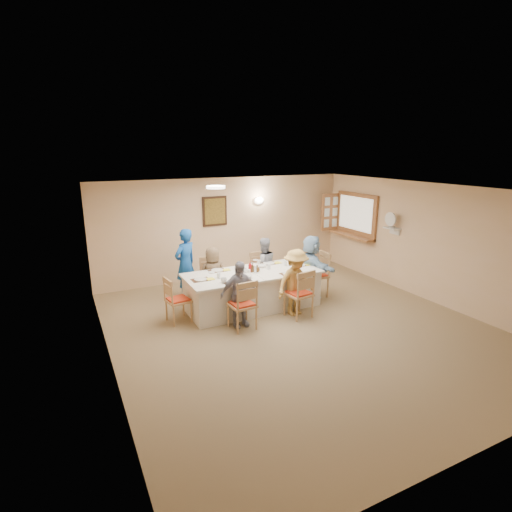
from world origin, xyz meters
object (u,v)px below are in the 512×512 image
chair_back_right (261,272)px  caregiver (185,264)px  diner_back_left (213,275)px  diner_front_right (296,282)px  diner_right_end (311,267)px  diner_back_right (263,266)px  desk_fan (392,222)px  diner_front_left (239,294)px  serving_hatch (356,215)px  chair_right_end (316,274)px  condiment_ketchup (250,267)px  chair_back_left (211,279)px  dining_table (253,290)px  chair_front_left (242,304)px  chair_left_end (178,299)px  chair_front_right (299,293)px

chair_back_right → caregiver: 1.72m
diner_back_left → diner_front_right: bearing=136.1°
diner_right_end → diner_back_right: bearing=51.8°
desk_fan → diner_front_right: 3.02m
diner_right_end → chair_back_right: bearing=47.2°
diner_back_left → diner_front_left: bearing=94.7°
diner_right_end → serving_hatch: bearing=-60.5°
chair_right_end → condiment_ketchup: 1.63m
serving_hatch → diner_front_left: size_ratio=1.21×
chair_back_left → condiment_ketchup: 1.03m
diner_right_end → chair_right_end: bearing=-88.5°
diner_front_right → dining_table: bearing=123.0°
desk_fan → diner_back_right: 3.12m
diner_front_left → diner_front_right: bearing=-0.0°
desk_fan → chair_front_left: desk_fan is taller
desk_fan → diner_front_left: size_ratio=0.24×
chair_back_left → diner_back_right: 1.22m
diner_front_right → caregiver: caregiver is taller
chair_back_left → diner_right_end: 2.18m
chair_front_left → diner_back_left: diner_back_left is taller
serving_hatch → caregiver: bearing=179.9°
chair_back_left → caregiver: (-0.45, 0.35, 0.31)m
chair_left_end → diner_back_left: 1.18m
chair_front_left → chair_left_end: bearing=-43.5°
caregiver → chair_left_end: bearing=38.7°
chair_left_end → diner_back_left: size_ratio=0.74×
chair_front_right → caregiver: size_ratio=0.63×
diner_front_right → condiment_ketchup: 0.98m
chair_left_end → diner_back_left: bearing=-62.7°
dining_table → chair_front_left: 1.00m
serving_hatch → chair_right_end: bearing=-150.4°
chair_back_right → chair_right_end: chair_right_end is taller
chair_front_right → diner_right_end: (0.82, 0.80, 0.21)m
dining_table → diner_front_left: (-0.60, -0.68, 0.24)m
caregiver → diner_back_right: bearing=136.3°
chair_right_end → diner_front_right: size_ratio=0.75×
chair_back_left → condiment_ketchup: (0.57, -0.76, 0.41)m
chair_front_right → caregiver: 2.57m
chair_back_left → diner_front_left: 1.49m
desk_fan → chair_back_right: 3.21m
chair_back_left → caregiver: caregiver is taller
chair_back_left → chair_back_right: bearing=6.7°
dining_table → diner_front_left: 0.94m
chair_back_left → chair_left_end: (-0.95, -0.80, -0.02)m
diner_front_left → diner_right_end: bearing=18.6°
chair_front_left → desk_fan: bearing=-175.1°
chair_back_right → diner_back_left: 1.22m
diner_front_left → condiment_ketchup: 0.95m
serving_hatch → diner_front_right: 3.57m
serving_hatch → chair_right_end: (-2.01, -1.14, -1.00)m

